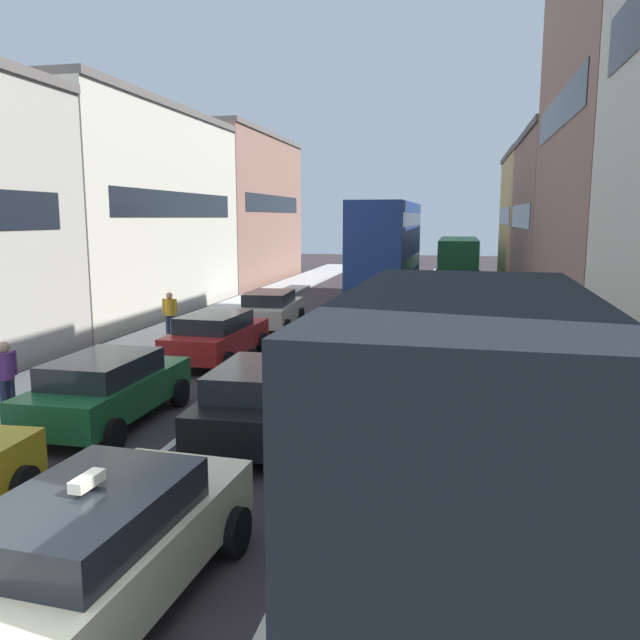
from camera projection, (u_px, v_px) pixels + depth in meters
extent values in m
cube|color=#B8B8B8|center=(204.00, 321.00, 26.31)|extent=(2.60, 64.00, 0.14)
cube|color=silver|center=(321.00, 327.00, 25.27)|extent=(0.16, 60.00, 0.01)
cube|color=silver|center=(407.00, 330.00, 24.55)|extent=(0.16, 60.00, 0.01)
cube|color=beige|center=(109.00, 215.00, 28.65)|extent=(7.00, 14.57, 8.87)
cube|color=black|center=(180.00, 205.00, 27.84)|extent=(0.02, 11.73, 1.10)
cube|color=#66605B|center=(103.00, 110.00, 27.92)|extent=(7.20, 14.57, 0.30)
cube|color=#936B5B|center=(225.00, 211.00, 42.75)|extent=(7.00, 14.57, 9.49)
cube|color=black|center=(274.00, 204.00, 41.93)|extent=(0.02, 11.73, 1.10)
cube|color=#66605B|center=(223.00, 137.00, 41.96)|extent=(7.20, 14.57, 0.30)
cube|color=tan|center=(562.00, 222.00, 40.02)|extent=(7.00, 10.90, 8.05)
cube|color=black|center=(504.00, 216.00, 40.70)|extent=(0.02, 8.80, 1.10)
cube|color=#66605B|center=(566.00, 155.00, 39.36)|extent=(7.20, 10.90, 0.30)
cube|color=#936B5B|center=(598.00, 225.00, 29.42)|extent=(7.00, 10.90, 7.96)
cube|color=black|center=(520.00, 216.00, 30.10)|extent=(0.02, 8.80, 1.10)
cube|color=#66605B|center=(605.00, 133.00, 28.76)|extent=(7.20, 10.90, 0.30)
cube|color=black|center=(559.00, 111.00, 18.99)|extent=(0.02, 8.80, 1.10)
cube|color=#B7B29E|center=(466.00, 400.00, 10.13)|extent=(2.46, 2.46, 1.90)
cube|color=black|center=(468.00, 360.00, 11.23)|extent=(2.02, 0.08, 0.70)
cube|color=black|center=(463.00, 430.00, 6.41)|extent=(2.54, 5.50, 2.80)
cube|color=white|center=(346.00, 396.00, 6.65)|extent=(0.14, 4.48, 0.90)
cylinder|color=black|center=(391.00, 448.00, 10.64)|extent=(0.32, 0.97, 0.96)
cylinder|color=black|center=(541.00, 461.00, 10.08)|extent=(0.32, 0.97, 0.96)
cube|color=beige|center=(104.00, 554.00, 6.92)|extent=(2.04, 4.40, 0.70)
cube|color=#1E2328|center=(89.00, 514.00, 6.64)|extent=(1.72, 2.50, 0.52)
cube|color=#F2EACC|center=(87.00, 481.00, 6.58)|extent=(0.19, 0.45, 0.12)
cylinder|color=black|center=(110.00, 514.00, 8.61)|extent=(0.26, 0.65, 0.64)
cylinder|color=black|center=(235.00, 532.00, 8.13)|extent=(0.26, 0.65, 0.64)
cylinder|color=black|center=(23.00, 487.00, 9.48)|extent=(0.26, 0.65, 0.64)
cube|color=black|center=(263.00, 404.00, 12.49)|extent=(1.92, 4.35, 0.70)
cube|color=#1E2328|center=(259.00, 379.00, 12.21)|extent=(1.65, 2.45, 0.52)
cylinder|color=black|center=(241.00, 398.00, 14.13)|extent=(0.24, 0.65, 0.64)
cylinder|color=black|center=(322.00, 403.00, 13.80)|extent=(0.24, 0.65, 0.64)
cylinder|color=black|center=(191.00, 444.00, 11.30)|extent=(0.24, 0.65, 0.64)
cylinder|color=black|center=(291.00, 451.00, 10.96)|extent=(0.24, 0.65, 0.64)
cube|color=#19592D|center=(109.00, 393.00, 13.29)|extent=(1.81, 4.30, 0.70)
cube|color=#1E2328|center=(103.00, 369.00, 13.01)|extent=(1.59, 2.41, 0.52)
cylinder|color=black|center=(108.00, 388.00, 14.95)|extent=(0.22, 0.64, 0.64)
cylinder|color=black|center=(180.00, 393.00, 14.57)|extent=(0.22, 0.64, 0.64)
cylinder|color=black|center=(26.00, 428.00, 12.13)|extent=(0.22, 0.64, 0.64)
cylinder|color=black|center=(113.00, 435.00, 11.75)|extent=(0.22, 0.64, 0.64)
cube|color=#194C8C|center=(334.00, 347.00, 18.01)|extent=(2.03, 4.39, 0.70)
cube|color=#1E2328|center=(332.00, 329.00, 17.73)|extent=(1.71, 2.49, 0.52)
cylinder|color=black|center=(317.00, 347.00, 19.70)|extent=(0.25, 0.65, 0.64)
cylinder|color=black|center=(375.00, 350.00, 19.21)|extent=(0.25, 0.65, 0.64)
cylinder|color=black|center=(287.00, 369.00, 16.91)|extent=(0.25, 0.65, 0.64)
cylinder|color=black|center=(354.00, 373.00, 16.43)|extent=(0.25, 0.65, 0.64)
cube|color=#A51E1E|center=(218.00, 339.00, 19.11)|extent=(1.94, 4.36, 0.70)
cube|color=#1E2328|center=(214.00, 322.00, 18.83)|extent=(1.66, 2.46, 0.52)
cylinder|color=black|center=(210.00, 340.00, 20.79)|extent=(0.24, 0.65, 0.64)
cylinder|color=black|center=(263.00, 343.00, 20.35)|extent=(0.24, 0.65, 0.64)
cylinder|color=black|center=(167.00, 359.00, 17.99)|extent=(0.24, 0.65, 0.64)
cylinder|color=black|center=(228.00, 363.00, 17.55)|extent=(0.24, 0.65, 0.64)
cube|color=silver|center=(363.00, 317.00, 23.51)|extent=(2.03, 4.39, 0.70)
cube|color=#1E2328|center=(362.00, 302.00, 23.22)|extent=(1.71, 2.49, 0.52)
cylinder|color=black|center=(343.00, 319.00, 25.13)|extent=(0.25, 0.65, 0.64)
cylinder|color=black|center=(389.00, 320.00, 24.84)|extent=(0.25, 0.65, 0.64)
cylinder|color=black|center=(333.00, 332.00, 22.29)|extent=(0.25, 0.65, 0.64)
cylinder|color=black|center=(385.00, 334.00, 21.99)|extent=(0.25, 0.65, 0.64)
cube|color=beige|center=(271.00, 312.00, 24.69)|extent=(2.07, 4.41, 0.70)
cube|color=#1E2328|center=(269.00, 298.00, 24.40)|extent=(1.73, 2.50, 0.52)
cylinder|color=black|center=(257.00, 315.00, 26.30)|extent=(0.26, 0.65, 0.64)
cylinder|color=black|center=(301.00, 316.00, 26.03)|extent=(0.26, 0.65, 0.64)
cylinder|color=black|center=(238.00, 326.00, 23.45)|extent=(0.26, 0.65, 0.64)
cylinder|color=black|center=(286.00, 328.00, 23.18)|extent=(0.26, 0.65, 0.64)
cube|color=#759EB7|center=(446.00, 382.00, 14.13)|extent=(1.82, 4.31, 0.70)
cube|color=#1E2328|center=(447.00, 360.00, 13.84)|extent=(1.59, 2.41, 0.52)
cylinder|color=black|center=(409.00, 379.00, 15.78)|extent=(0.22, 0.64, 0.64)
cylinder|color=black|center=(485.00, 383.00, 15.40)|extent=(0.22, 0.64, 0.64)
cylinder|color=black|center=(399.00, 415.00, 12.96)|extent=(0.22, 0.64, 0.64)
cylinder|color=black|center=(491.00, 421.00, 12.58)|extent=(0.22, 0.64, 0.64)
cube|color=navy|center=(387.00, 270.00, 31.98)|extent=(2.65, 10.53, 2.40)
cube|color=black|center=(387.00, 263.00, 31.92)|extent=(2.67, 9.90, 0.70)
cube|color=navy|center=(387.00, 224.00, 31.61)|extent=(2.65, 10.53, 2.16)
cube|color=black|center=(387.00, 220.00, 31.57)|extent=(2.67, 9.90, 0.64)
cylinder|color=black|center=(373.00, 285.00, 36.08)|extent=(0.31, 1.00, 1.00)
cylinder|color=black|center=(417.00, 286.00, 35.52)|extent=(0.31, 1.00, 1.00)
cylinder|color=black|center=(351.00, 300.00, 29.42)|extent=(0.31, 1.00, 1.00)
cylinder|color=black|center=(405.00, 302.00, 28.86)|extent=(0.31, 1.00, 1.00)
cube|color=#1E6033|center=(458.00, 256.00, 43.56)|extent=(2.51, 10.50, 2.40)
cube|color=black|center=(458.00, 251.00, 43.50)|extent=(2.54, 9.87, 0.70)
cylinder|color=black|center=(441.00, 269.00, 47.66)|extent=(0.30, 1.00, 1.00)
cylinder|color=black|center=(475.00, 269.00, 47.13)|extent=(0.30, 1.00, 1.00)
cylinder|color=black|center=(438.00, 277.00, 40.97)|extent=(0.30, 1.00, 1.00)
cylinder|color=black|center=(477.00, 278.00, 40.45)|extent=(0.30, 1.00, 1.00)
cylinder|color=#262D47|center=(168.00, 326.00, 22.93)|extent=(0.16, 0.16, 0.82)
cylinder|color=#262D47|center=(173.00, 327.00, 22.91)|extent=(0.16, 0.16, 0.82)
cylinder|color=gold|center=(170.00, 307.00, 22.81)|extent=(0.34, 0.34, 0.60)
sphere|color=tan|center=(169.00, 296.00, 22.74)|extent=(0.24, 0.24, 0.24)
cylinder|color=gold|center=(164.00, 306.00, 22.83)|extent=(0.10, 0.10, 0.55)
cylinder|color=gold|center=(175.00, 306.00, 22.77)|extent=(0.10, 0.10, 0.55)
cylinder|color=#262D47|center=(12.00, 396.00, 13.95)|extent=(0.16, 0.16, 0.82)
cylinder|color=#262D47|center=(4.00, 398.00, 13.80)|extent=(0.16, 0.16, 0.82)
cylinder|color=#66337F|center=(5.00, 366.00, 13.76)|extent=(0.34, 0.34, 0.60)
sphere|color=tan|center=(4.00, 347.00, 13.70)|extent=(0.24, 0.24, 0.24)
cylinder|color=#66337F|center=(15.00, 363.00, 13.95)|extent=(0.10, 0.10, 0.55)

